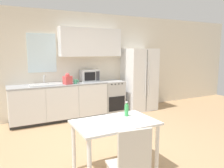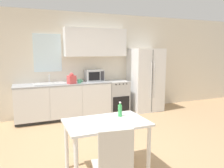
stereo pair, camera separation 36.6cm
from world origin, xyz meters
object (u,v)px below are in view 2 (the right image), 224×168
(dining_table, at_px, (106,129))
(drink_bottle, at_px, (120,110))
(oven_range, at_px, (117,97))
(dining_chair_near, at_px, (114,163))
(microwave, at_px, (94,75))
(refrigerator, at_px, (145,80))
(coffee_mug, at_px, (80,81))

(dining_table, xyz_separation_m, drink_bottle, (0.27, 0.14, 0.21))
(oven_range, xyz_separation_m, dining_chair_near, (-1.55, -3.44, 0.09))
(microwave, height_order, dining_chair_near, microwave)
(microwave, relative_size, dining_chair_near, 0.49)
(dining_table, bearing_deg, drink_bottle, 27.86)
(refrigerator, height_order, dining_table, refrigerator)
(dining_table, distance_m, dining_chair_near, 0.77)
(dining_chair_near, distance_m, drink_bottle, 1.05)
(coffee_mug, relative_size, drink_bottle, 0.56)
(drink_bottle, bearing_deg, microwave, 80.17)
(dining_chair_near, bearing_deg, refrigerator, 62.46)
(microwave, xyz_separation_m, dining_chair_near, (-0.93, -3.53, -0.52))
(oven_range, distance_m, dining_chair_near, 3.77)
(microwave, distance_m, drink_bottle, 2.69)
(oven_range, relative_size, dining_table, 0.79)
(coffee_mug, bearing_deg, dining_chair_near, -98.15)
(refrigerator, xyz_separation_m, drink_bottle, (-1.94, -2.49, -0.05))
(oven_range, height_order, dining_table, oven_range)
(oven_range, height_order, drink_bottle, drink_bottle)
(refrigerator, bearing_deg, microwave, 174.20)
(microwave, relative_size, dining_table, 0.40)
(refrigerator, distance_m, drink_bottle, 3.16)
(microwave, xyz_separation_m, coffee_mug, (-0.46, -0.25, -0.10))
(oven_range, xyz_separation_m, dining_table, (-1.35, -2.70, 0.18))
(coffee_mug, distance_m, dining_table, 2.57)
(coffee_mug, bearing_deg, dining_table, -96.07)
(coffee_mug, xyz_separation_m, dining_chair_near, (-0.47, -3.28, -0.42))
(microwave, bearing_deg, drink_bottle, -99.83)
(refrigerator, height_order, drink_bottle, refrigerator)
(dining_chair_near, xyz_separation_m, drink_bottle, (0.47, 0.88, 0.30))
(drink_bottle, bearing_deg, dining_chair_near, -118.17)
(microwave, height_order, coffee_mug, microwave)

